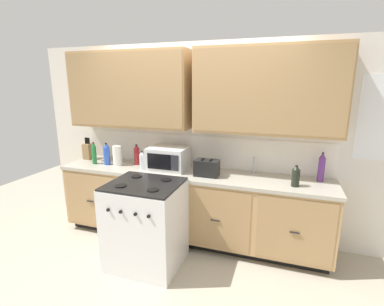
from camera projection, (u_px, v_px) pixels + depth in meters
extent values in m
plane|color=#B2A893|center=(181.00, 251.00, 3.41)|extent=(8.32, 8.32, 0.00)
cube|color=white|center=(197.00, 141.00, 3.70)|extent=(4.53, 0.05, 2.45)
cube|color=white|center=(197.00, 151.00, 3.70)|extent=(3.33, 0.01, 0.40)
cube|color=tan|center=(129.00, 90.00, 3.63)|extent=(1.61, 0.34, 0.95)
cube|color=#A58052|center=(122.00, 90.00, 3.47)|extent=(1.58, 0.01, 0.89)
cube|color=tan|center=(267.00, 91.00, 3.10)|extent=(1.61, 0.34, 0.95)
cube|color=#A58052|center=(266.00, 91.00, 2.94)|extent=(1.58, 0.01, 0.89)
cube|color=white|center=(381.00, 118.00, 2.96)|extent=(0.44, 0.01, 0.90)
cube|color=black|center=(190.00, 234.00, 3.70)|extent=(3.26, 0.48, 0.10)
cube|color=tan|center=(189.00, 204.00, 3.58)|extent=(3.33, 0.60, 0.76)
cube|color=#A88354|center=(91.00, 200.00, 3.68)|extent=(0.77, 0.01, 0.70)
cube|color=black|center=(90.00, 201.00, 3.67)|extent=(0.10, 0.01, 0.01)
cube|color=#A88354|center=(148.00, 209.00, 3.42)|extent=(0.77, 0.01, 0.70)
cube|color=black|center=(148.00, 210.00, 3.41)|extent=(0.10, 0.01, 0.01)
cube|color=#A88354|center=(216.00, 219.00, 3.17)|extent=(0.77, 0.01, 0.70)
cube|color=black|center=(215.00, 221.00, 3.15)|extent=(0.10, 0.01, 0.01)
cube|color=#A88354|center=(295.00, 231.00, 2.91)|extent=(0.77, 0.01, 0.70)
cube|color=black|center=(295.00, 233.00, 2.90)|extent=(0.10, 0.01, 0.01)
cube|color=#ADA899|center=(189.00, 174.00, 3.48)|extent=(3.36, 0.63, 0.04)
cube|color=#A8AAAF|center=(251.00, 179.00, 3.27)|extent=(0.56, 0.38, 0.02)
cube|color=white|center=(146.00, 225.00, 3.09)|extent=(0.76, 0.66, 0.92)
cube|color=black|center=(144.00, 184.00, 2.98)|extent=(0.74, 0.65, 0.02)
cylinder|color=black|center=(121.00, 186.00, 2.88)|extent=(0.12, 0.12, 0.01)
cylinder|color=black|center=(153.00, 190.00, 2.77)|extent=(0.12, 0.12, 0.01)
cylinder|color=black|center=(136.00, 176.00, 3.18)|extent=(0.12, 0.12, 0.01)
cylinder|color=black|center=(166.00, 180.00, 3.06)|extent=(0.12, 0.12, 0.01)
cylinder|color=black|center=(108.00, 210.00, 2.77)|extent=(0.03, 0.02, 0.03)
cylinder|color=black|center=(121.00, 212.00, 2.73)|extent=(0.03, 0.02, 0.03)
cylinder|color=black|center=(135.00, 214.00, 2.68)|extent=(0.03, 0.02, 0.03)
cylinder|color=black|center=(149.00, 216.00, 2.63)|extent=(0.03, 0.02, 0.03)
cube|color=white|center=(168.00, 158.00, 3.57)|extent=(0.48, 0.36, 0.28)
cube|color=black|center=(159.00, 162.00, 3.41)|extent=(0.31, 0.01, 0.19)
cube|color=#28282D|center=(175.00, 163.00, 3.35)|extent=(0.10, 0.01, 0.19)
cube|color=black|center=(207.00, 168.00, 3.32)|extent=(0.28, 0.18, 0.19)
cube|color=black|center=(203.00, 160.00, 3.31)|extent=(0.02, 0.13, 0.01)
cube|color=black|center=(211.00, 161.00, 3.28)|extent=(0.02, 0.13, 0.01)
cube|color=#9C794E|center=(89.00, 151.00, 4.08)|extent=(0.11, 0.14, 0.22)
cylinder|color=black|center=(85.00, 141.00, 4.04)|extent=(0.02, 0.02, 0.09)
cylinder|color=black|center=(87.00, 141.00, 4.03)|extent=(0.02, 0.02, 0.09)
cylinder|color=black|center=(88.00, 141.00, 4.03)|extent=(0.02, 0.02, 0.09)
cylinder|color=black|center=(89.00, 141.00, 4.02)|extent=(0.02, 0.02, 0.09)
cylinder|color=#B2B5BA|center=(254.00, 165.00, 3.41)|extent=(0.02, 0.02, 0.20)
cylinder|color=white|center=(117.00, 156.00, 3.74)|extent=(0.12, 0.12, 0.26)
cylinder|color=blue|center=(107.00, 156.00, 3.78)|extent=(0.08, 0.08, 0.23)
cone|color=blue|center=(106.00, 145.00, 3.74)|extent=(0.07, 0.07, 0.06)
cylinder|color=black|center=(106.00, 144.00, 3.74)|extent=(0.03, 0.03, 0.02)
cylinder|color=#237A38|center=(94.00, 155.00, 3.81)|extent=(0.06, 0.06, 0.24)
cone|color=#237A38|center=(93.00, 144.00, 3.78)|extent=(0.05, 0.05, 0.06)
cylinder|color=black|center=(93.00, 143.00, 3.77)|extent=(0.02, 0.02, 0.02)
cylinder|color=maroon|center=(137.00, 156.00, 3.78)|extent=(0.07, 0.07, 0.22)
cone|color=maroon|center=(136.00, 146.00, 3.75)|extent=(0.07, 0.07, 0.05)
cylinder|color=black|center=(136.00, 145.00, 3.75)|extent=(0.03, 0.03, 0.02)
cylinder|color=black|center=(296.00, 178.00, 2.97)|extent=(0.08, 0.08, 0.18)
cone|color=black|center=(297.00, 168.00, 2.94)|extent=(0.07, 0.07, 0.05)
cylinder|color=black|center=(297.00, 166.00, 2.94)|extent=(0.03, 0.03, 0.02)
cylinder|color=#663384|center=(321.00, 170.00, 3.12)|extent=(0.07, 0.07, 0.26)
cone|color=#663384|center=(323.00, 155.00, 3.09)|extent=(0.06, 0.06, 0.07)
cylinder|color=black|center=(323.00, 153.00, 3.08)|extent=(0.03, 0.03, 0.02)
cylinder|color=silver|center=(142.00, 162.00, 3.58)|extent=(0.06, 0.06, 0.19)
cone|color=silver|center=(142.00, 153.00, 3.55)|extent=(0.06, 0.06, 0.05)
cylinder|color=black|center=(142.00, 152.00, 3.54)|extent=(0.02, 0.02, 0.02)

